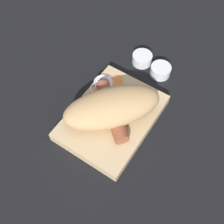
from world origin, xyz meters
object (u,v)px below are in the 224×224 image
at_px(sausage, 111,111).
at_px(condiment_cup_near, 160,71).
at_px(condiment_cup_far, 142,59).
at_px(food_tray, 112,118).
at_px(bread_roll, 111,105).

xyz_separation_m(sausage, condiment_cup_near, (-0.16, 0.03, -0.03)).
height_order(condiment_cup_near, condiment_cup_far, same).
bearing_deg(sausage, condiment_cup_far, -171.54).
xyz_separation_m(food_tray, condiment_cup_near, (-0.16, 0.02, -0.00)).
distance_m(food_tray, sausage, 0.03).
distance_m(bread_roll, condiment_cup_far, 0.17).
bearing_deg(food_tray, sausage, -71.73).
relative_size(food_tray, condiment_cup_far, 4.55).
bearing_deg(condiment_cup_far, sausage, 8.46).
bearing_deg(bread_roll, condiment_cup_far, -172.00).
height_order(food_tray, condiment_cup_far, same).
distance_m(food_tray, bread_roll, 0.04).
xyz_separation_m(bread_roll, sausage, (0.00, 0.00, -0.01)).
xyz_separation_m(food_tray, condiment_cup_far, (-0.17, -0.03, -0.00)).
xyz_separation_m(bread_roll, condiment_cup_near, (-0.16, 0.03, -0.04)).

